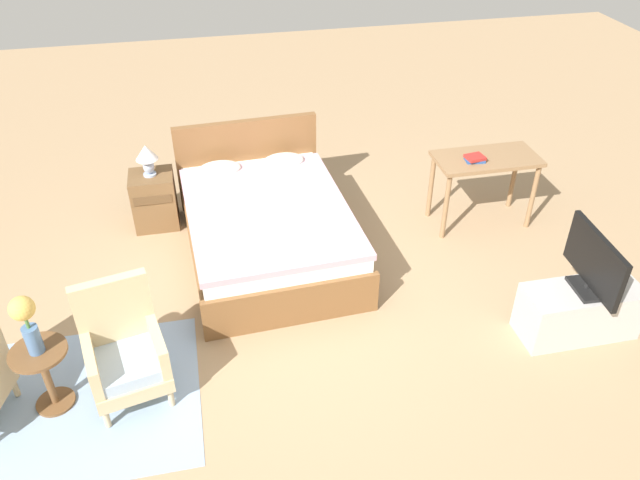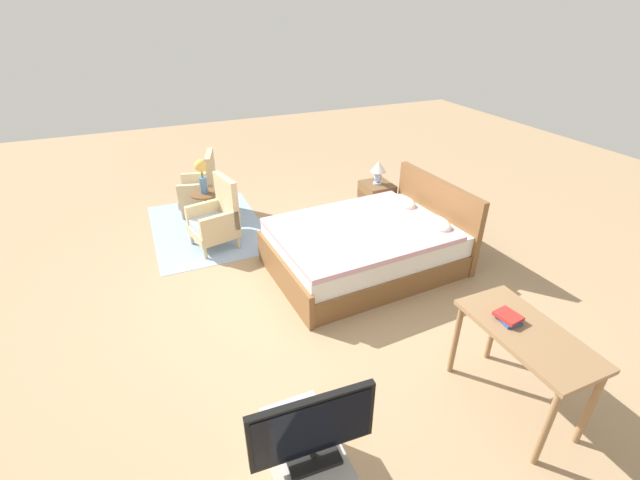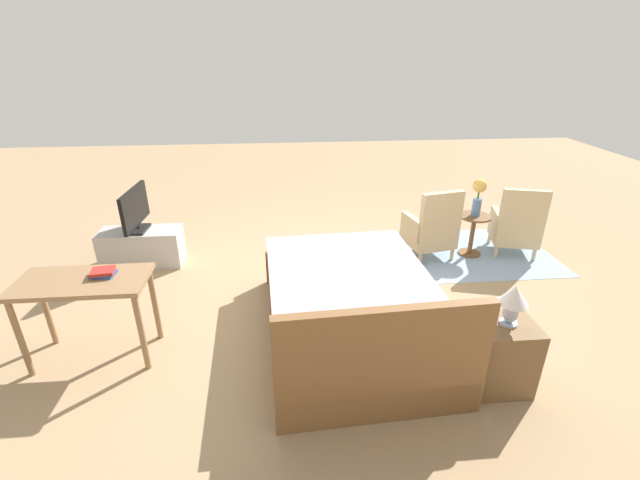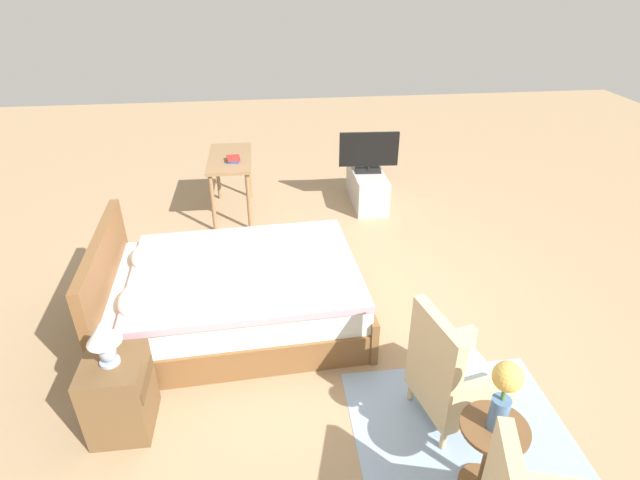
{
  "view_description": "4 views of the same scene",
  "coord_description": "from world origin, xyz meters",
  "px_view_note": "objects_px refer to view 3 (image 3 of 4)",
  "views": [
    {
      "loc": [
        -0.67,
        -4.12,
        3.66
      ],
      "look_at": [
        0.22,
        0.02,
        0.68
      ],
      "focal_mm": 35.0,
      "sensor_mm": 36.0,
      "label": 1
    },
    {
      "loc": [
        3.72,
        -1.39,
        2.89
      ],
      "look_at": [
        0.19,
        0.14,
        0.71
      ],
      "focal_mm": 24.0,
      "sensor_mm": 36.0,
      "label": 2
    },
    {
      "loc": [
        0.46,
        4.15,
        2.49
      ],
      "look_at": [
        0.12,
        0.35,
        0.75
      ],
      "focal_mm": 24.0,
      "sensor_mm": 36.0,
      "label": 3
    },
    {
      "loc": [
        -3.77,
        0.55,
        2.9
      ],
      "look_at": [
        0.28,
        0.07,
        0.57
      ],
      "focal_mm": 28.0,
      "sensor_mm": 36.0,
      "label": 4
    }
  ],
  "objects_px": {
    "armchair_by_window_right": "(431,230)",
    "table_lamp": "(513,300)",
    "tv_flatscreen": "(135,210)",
    "vanity_desk": "(84,292)",
    "bed": "(352,309)",
    "tv_stand": "(142,247)",
    "book_stack": "(103,273)",
    "armchair_by_window_left": "(516,227)",
    "flower_vase": "(479,193)",
    "nightstand": "(501,355)",
    "side_table": "(473,230)"
  },
  "relations": [
    {
      "from": "armchair_by_window_right",
      "to": "tv_flatscreen",
      "type": "relative_size",
      "value": 1.21
    },
    {
      "from": "tv_stand",
      "to": "tv_flatscreen",
      "type": "relative_size",
      "value": 1.26
    },
    {
      "from": "side_table",
      "to": "tv_stand",
      "type": "height_order",
      "value": "side_table"
    },
    {
      "from": "flower_vase",
      "to": "tv_stand",
      "type": "relative_size",
      "value": 0.5
    },
    {
      "from": "nightstand",
      "to": "table_lamp",
      "type": "bearing_deg",
      "value": 90.0
    },
    {
      "from": "table_lamp",
      "to": "armchair_by_window_left",
      "type": "bearing_deg",
      "value": -119.8
    },
    {
      "from": "tv_stand",
      "to": "tv_flatscreen",
      "type": "distance_m",
      "value": 0.5
    },
    {
      "from": "armchair_by_window_left",
      "to": "nightstand",
      "type": "xyz_separation_m",
      "value": [
        1.3,
        2.28,
        -0.09
      ]
    },
    {
      "from": "armchair_by_window_right",
      "to": "flower_vase",
      "type": "height_order",
      "value": "flower_vase"
    },
    {
      "from": "bed",
      "to": "nightstand",
      "type": "relative_size",
      "value": 3.85
    },
    {
      "from": "armchair_by_window_left",
      "to": "tv_flatscreen",
      "type": "bearing_deg",
      "value": -1.65
    },
    {
      "from": "bed",
      "to": "tv_flatscreen",
      "type": "height_order",
      "value": "tv_flatscreen"
    },
    {
      "from": "tv_stand",
      "to": "book_stack",
      "type": "distance_m",
      "value": 1.81
    },
    {
      "from": "bed",
      "to": "flower_vase",
      "type": "height_order",
      "value": "flower_vase"
    },
    {
      "from": "flower_vase",
      "to": "book_stack",
      "type": "relative_size",
      "value": 2.43
    },
    {
      "from": "vanity_desk",
      "to": "armchair_by_window_left",
      "type": "bearing_deg",
      "value": -160.66
    },
    {
      "from": "armchair_by_window_left",
      "to": "flower_vase",
      "type": "xyz_separation_m",
      "value": [
        0.56,
        -0.03,
        0.45
      ]
    },
    {
      "from": "tv_stand",
      "to": "side_table",
      "type": "bearing_deg",
      "value": 178.57
    },
    {
      "from": "armchair_by_window_right",
      "to": "nightstand",
      "type": "height_order",
      "value": "armchair_by_window_right"
    },
    {
      "from": "flower_vase",
      "to": "table_lamp",
      "type": "bearing_deg",
      "value": 72.04
    },
    {
      "from": "side_table",
      "to": "tv_flatscreen",
      "type": "relative_size",
      "value": 0.71
    },
    {
      "from": "tv_flatscreen",
      "to": "book_stack",
      "type": "xyz_separation_m",
      "value": [
        -0.26,
        1.7,
        0.07
      ]
    },
    {
      "from": "flower_vase",
      "to": "book_stack",
      "type": "distance_m",
      "value": 4.22
    },
    {
      "from": "armchair_by_window_right",
      "to": "tv_stand",
      "type": "distance_m",
      "value": 3.61
    },
    {
      "from": "armchair_by_window_right",
      "to": "tv_stand",
      "type": "relative_size",
      "value": 0.96
    },
    {
      "from": "armchair_by_window_left",
      "to": "book_stack",
      "type": "xyz_separation_m",
      "value": [
        4.46,
        1.57,
        0.41
      ]
    },
    {
      "from": "armchair_by_window_left",
      "to": "table_lamp",
      "type": "relative_size",
      "value": 2.79
    },
    {
      "from": "flower_vase",
      "to": "nightstand",
      "type": "relative_size",
      "value": 0.82
    },
    {
      "from": "bed",
      "to": "table_lamp",
      "type": "distance_m",
      "value": 1.38
    },
    {
      "from": "bed",
      "to": "tv_stand",
      "type": "xyz_separation_m",
      "value": [
        2.35,
        -1.69,
        -0.07
      ]
    },
    {
      "from": "tv_flatscreen",
      "to": "flower_vase",
      "type": "bearing_deg",
      "value": 178.57
    },
    {
      "from": "bed",
      "to": "book_stack",
      "type": "xyz_separation_m",
      "value": [
        2.09,
        0.01,
        0.49
      ]
    },
    {
      "from": "nightstand",
      "to": "armchair_by_window_left",
      "type": "bearing_deg",
      "value": -119.8
    },
    {
      "from": "armchair_by_window_left",
      "to": "nightstand",
      "type": "relative_size",
      "value": 1.57
    },
    {
      "from": "armchair_by_window_right",
      "to": "book_stack",
      "type": "xyz_separation_m",
      "value": [
        3.35,
        1.57,
        0.41
      ]
    },
    {
      "from": "armchair_by_window_left",
      "to": "vanity_desk",
      "type": "bearing_deg",
      "value": 19.34
    },
    {
      "from": "bed",
      "to": "vanity_desk",
      "type": "xyz_separation_m",
      "value": [
        2.25,
        0.07,
        0.35
      ]
    },
    {
      "from": "nightstand",
      "to": "table_lamp",
      "type": "height_order",
      "value": "table_lamp"
    },
    {
      "from": "tv_flatscreen",
      "to": "vanity_desk",
      "type": "distance_m",
      "value": 1.76
    },
    {
      "from": "bed",
      "to": "vanity_desk",
      "type": "height_order",
      "value": "bed"
    },
    {
      "from": "armchair_by_window_right",
      "to": "book_stack",
      "type": "bearing_deg",
      "value": 25.08
    },
    {
      "from": "side_table",
      "to": "nightstand",
      "type": "bearing_deg",
      "value": 72.04
    },
    {
      "from": "book_stack",
      "to": "tv_flatscreen",
      "type": "bearing_deg",
      "value": -81.31
    },
    {
      "from": "tv_stand",
      "to": "tv_flatscreen",
      "type": "height_order",
      "value": "tv_flatscreen"
    },
    {
      "from": "armchair_by_window_right",
      "to": "book_stack",
      "type": "relative_size",
      "value": 4.68
    },
    {
      "from": "armchair_by_window_right",
      "to": "side_table",
      "type": "xyz_separation_m",
      "value": [
        -0.56,
        -0.03,
        -0.04
      ]
    },
    {
      "from": "armchair_by_window_right",
      "to": "table_lamp",
      "type": "distance_m",
      "value": 2.32
    },
    {
      "from": "tv_flatscreen",
      "to": "armchair_by_window_left",
      "type": "bearing_deg",
      "value": 178.35
    },
    {
      "from": "bed",
      "to": "table_lamp",
      "type": "bearing_deg",
      "value": 145.8
    },
    {
      "from": "book_stack",
      "to": "side_table",
      "type": "bearing_deg",
      "value": -157.73
    }
  ]
}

